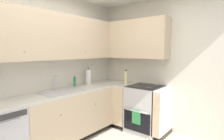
{
  "coord_description": "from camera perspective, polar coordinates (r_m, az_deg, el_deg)",
  "views": [
    {
      "loc": [
        -1.55,
        -1.37,
        1.57
      ],
      "look_at": [
        0.97,
        0.67,
        1.24
      ],
      "focal_mm": 29.63,
      "sensor_mm": 36.0,
      "label": 1
    }
  ],
  "objects": [
    {
      "name": "sink",
      "position": [
        3.24,
        -14.89,
        -7.22
      ],
      "size": [
        0.7,
        0.4,
        0.1
      ],
      "color": "#B7B7BC",
      "rests_on": "countertop_back"
    },
    {
      "name": "soap_bottle",
      "position": [
        3.64,
        -11.4,
        -3.62
      ],
      "size": [
        0.05,
        0.05,
        0.2
      ],
      "color": "#338C4C",
      "rests_on": "countertop_back"
    },
    {
      "name": "wall_right",
      "position": [
        3.72,
        17.23,
        1.25
      ],
      "size": [
        0.05,
        3.14,
        2.57
      ],
      "primitive_type": "cube",
      "color": "silver",
      "rests_on": "ground_plane"
    },
    {
      "name": "oven_range",
      "position": [
        3.74,
        10.26,
        -11.61
      ],
      "size": [
        0.68,
        0.62,
        1.04
      ],
      "color": "silver",
      "rests_on": "ground_plane"
    },
    {
      "name": "wall_back",
      "position": [
        3.31,
        -22.9,
        0.51
      ],
      "size": [
        3.83,
        0.05,
        2.57
      ],
      "primitive_type": "cube",
      "color": "silver",
      "rests_on": "ground_plane"
    },
    {
      "name": "upper_cabinets_back",
      "position": [
        3.28,
        -17.7,
        9.76
      ],
      "size": [
        2.58,
        0.34,
        0.77
      ],
      "color": "beige"
    },
    {
      "name": "countertop_right",
      "position": [
        3.7,
        8.05,
        -5.09
      ],
      "size": [
        0.6,
        1.03,
        0.03
      ],
      "color": "beige",
      "rests_on": "lower_cabinets_right"
    },
    {
      "name": "upper_cabinets_right",
      "position": [
        3.89,
        6.1,
        9.36
      ],
      "size": [
        0.32,
        1.55,
        0.77
      ],
      "color": "beige"
    },
    {
      "name": "lower_cabinets_back",
      "position": [
        3.45,
        -13.35,
        -13.58
      ],
      "size": [
        1.7,
        0.62,
        0.85
      ],
      "color": "beige",
      "rests_on": "ground_plane"
    },
    {
      "name": "faucet",
      "position": [
        3.37,
        -17.04,
        -3.42
      ],
      "size": [
        0.07,
        0.16,
        0.26
      ],
      "color": "silver",
      "rests_on": "countertop_back"
    },
    {
      "name": "paper_towel_roll",
      "position": [
        3.83,
        -7.32,
        -2.15
      ],
      "size": [
        0.11,
        0.11,
        0.36
      ],
      "color": "white",
      "rests_on": "countertop_back"
    },
    {
      "name": "countertop_back",
      "position": [
        3.33,
        -13.54,
        -6.44
      ],
      "size": [
        2.9,
        0.6,
        0.03
      ],
      "primitive_type": "cube",
      "color": "beige",
      "rests_on": "lower_cabinets_back"
    },
    {
      "name": "lower_cabinets_right",
      "position": [
        3.81,
        7.98,
        -11.59
      ],
      "size": [
        0.62,
        1.03,
        0.85
      ],
      "color": "beige",
      "rests_on": "ground_plane"
    },
    {
      "name": "oil_bottle",
      "position": [
        3.83,
        4.31,
        -2.29
      ],
      "size": [
        0.08,
        0.08,
        0.29
      ],
      "color": "beige",
      "rests_on": "countertop_right"
    }
  ]
}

